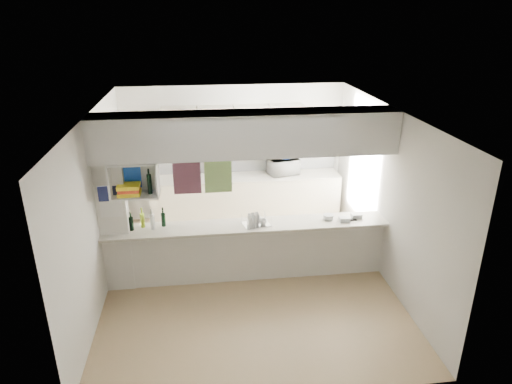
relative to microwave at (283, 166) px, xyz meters
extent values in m
plane|color=tan|center=(-0.93, -2.13, -1.07)|extent=(4.80, 4.80, 0.00)
plane|color=white|center=(-0.93, -2.13, 1.53)|extent=(4.80, 4.80, 0.00)
plane|color=silver|center=(-0.93, 0.27, 0.23)|extent=(4.20, 0.00, 4.20)
plane|color=silver|center=(-3.03, -2.13, 0.23)|extent=(0.00, 4.80, 4.80)
plane|color=silver|center=(1.17, -2.13, 0.23)|extent=(0.00, 4.80, 4.80)
cube|color=silver|center=(-0.93, -2.13, -0.63)|extent=(4.20, 0.15, 0.88)
cube|color=#B8B2A1|center=(-0.93, -2.13, -0.17)|extent=(4.20, 0.50, 0.04)
cube|color=white|center=(-0.93, -2.13, 1.23)|extent=(4.20, 0.50, 0.60)
cube|color=silver|center=(-2.83, -2.13, 0.23)|extent=(0.40, 0.18, 2.60)
cube|color=#191E4C|center=(-2.83, -2.23, 0.48)|extent=(0.30, 0.01, 0.22)
cube|color=white|center=(-2.83, -2.23, 0.25)|extent=(0.30, 0.01, 0.24)
cube|color=#311522|center=(-1.78, -1.91, 0.61)|extent=(0.40, 0.02, 0.62)
cube|color=#197160|center=(-1.33, -1.91, 0.61)|extent=(0.40, 0.02, 0.62)
cube|color=white|center=(-2.48, -2.23, 0.44)|extent=(0.65, 0.35, 0.02)
cube|color=white|center=(-2.48, -2.23, 0.91)|extent=(0.65, 0.35, 0.02)
cube|color=white|center=(-2.48, -2.07, 0.68)|extent=(0.65, 0.02, 0.50)
cube|color=white|center=(-2.79, -2.23, 0.68)|extent=(0.02, 0.35, 0.50)
cube|color=white|center=(-2.16, -2.23, 0.68)|extent=(0.02, 0.35, 0.50)
cube|color=yellow|center=(-2.56, -2.23, 0.48)|extent=(0.30, 0.24, 0.05)
cube|color=red|center=(-2.56, -2.23, 0.53)|extent=(0.28, 0.22, 0.05)
cube|color=yellow|center=(-2.56, -2.23, 0.58)|extent=(0.30, 0.24, 0.05)
cube|color=#0D3897|center=(-2.53, -2.11, 0.68)|extent=(0.26, 0.02, 0.34)
cylinder|color=black|center=(-2.28, -2.23, 0.59)|extent=(0.06, 0.06, 0.28)
cube|color=beige|center=(-0.73, -0.03, -0.62)|extent=(3.60, 0.60, 0.90)
cube|color=#B8B2A1|center=(-0.73, -0.03, -0.17)|extent=(3.60, 0.63, 0.03)
cube|color=silver|center=(-0.73, 0.25, 0.15)|extent=(3.60, 0.03, 0.60)
cube|color=beige|center=(-0.93, 0.10, 0.81)|extent=(2.62, 0.34, 0.72)
cube|color=white|center=(-0.18, 0.03, 0.41)|extent=(0.60, 0.46, 0.12)
cube|color=silver|center=(-0.18, -0.20, 0.37)|extent=(0.60, 0.02, 0.05)
imported|color=white|center=(0.00, 0.00, 0.00)|extent=(0.63, 0.50, 0.31)
imported|color=#0D3897|center=(0.04, -0.01, 0.19)|extent=(0.26, 0.26, 0.06)
cube|color=silver|center=(-0.80, -2.15, -0.15)|extent=(0.44, 0.37, 0.01)
cylinder|color=white|center=(-0.89, -2.18, -0.04)|extent=(0.06, 0.19, 0.19)
cylinder|color=white|center=(-0.83, -2.16, -0.04)|extent=(0.06, 0.19, 0.19)
cylinder|color=white|center=(-0.78, -2.15, -0.04)|extent=(0.06, 0.19, 0.19)
imported|color=white|center=(-0.70, -2.20, -0.10)|extent=(0.14, 0.14, 0.09)
cylinder|color=black|center=(-2.60, -2.11, -0.05)|extent=(0.06, 0.06, 0.20)
cylinder|color=black|center=(-2.60, -2.11, 0.09)|extent=(0.02, 0.02, 0.09)
cylinder|color=olive|center=(-2.45, -2.03, -0.05)|extent=(0.06, 0.06, 0.22)
cylinder|color=olive|center=(-2.45, -2.03, 0.11)|extent=(0.02, 0.02, 0.09)
cylinder|color=silver|center=(-2.30, -2.11, -0.04)|extent=(0.06, 0.06, 0.23)
cylinder|color=silver|center=(-2.30, -2.11, 0.12)|extent=(0.02, 0.02, 0.09)
cylinder|color=black|center=(-2.15, -2.03, -0.05)|extent=(0.06, 0.06, 0.20)
cylinder|color=black|center=(-2.15, -2.03, 0.09)|extent=(0.02, 0.02, 0.09)
cylinder|color=silver|center=(0.31, -2.11, -0.12)|extent=(0.15, 0.15, 0.08)
cube|color=silver|center=(0.53, -2.21, -0.12)|extent=(0.15, 0.11, 0.07)
cube|color=silver|center=(0.75, -2.11, -0.12)|extent=(0.15, 0.11, 0.07)
cube|color=black|center=(0.66, -2.18, -0.15)|extent=(0.14, 0.07, 0.01)
cylinder|color=black|center=(-1.23, 0.02, -0.08)|extent=(0.11, 0.11, 0.15)
cube|color=#4D331A|center=(-1.27, 0.05, -0.05)|extent=(0.12, 0.11, 0.21)
camera|label=1|loc=(-1.55, -8.18, 2.82)|focal=32.00mm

